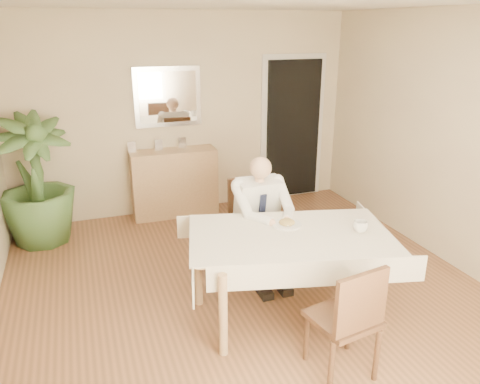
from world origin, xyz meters
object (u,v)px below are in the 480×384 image
object	(u,v)px
coffee_mug	(360,227)
potted_palm	(36,180)
chair_far	(253,218)
dining_table	(290,243)
sideboard	(174,183)
seated_man	(264,215)
chair_near	(350,316)

from	to	relation	value
coffee_mug	potted_palm	bearing A→B (deg)	137.77
coffee_mug	chair_far	bearing A→B (deg)	118.77
dining_table	sideboard	xyz separation A→B (m)	(-0.46, 2.58, -0.22)
seated_man	potted_palm	xyz separation A→B (m)	(-2.11, 1.68, 0.06)
seated_man	sideboard	distance (m)	2.06
sideboard	seated_man	bearing A→B (deg)	-76.03
chair_far	chair_near	world-z (taller)	chair_far
chair_near	potted_palm	world-z (taller)	potted_palm
dining_table	chair_near	world-z (taller)	chair_near
chair_far	seated_man	bearing A→B (deg)	-91.55
dining_table	chair_near	distance (m)	0.91
chair_far	potted_palm	world-z (taller)	potted_palm
dining_table	potted_palm	xyz separation A→B (m)	(-2.11, 2.28, 0.09)
chair_far	dining_table	bearing A→B (deg)	-91.55
dining_table	potted_palm	world-z (taller)	potted_palm
chair_near	potted_palm	distance (m)	3.84
chair_near	seated_man	distance (m)	1.50
dining_table	sideboard	distance (m)	2.63
chair_near	coffee_mug	world-z (taller)	chair_near
chair_far	potted_palm	bearing A→B (deg)	145.11
dining_table	sideboard	world-z (taller)	sideboard
chair_far	chair_near	distance (m)	1.79
seated_man	coffee_mug	bearing A→B (deg)	-52.67
chair_near	seated_man	world-z (taller)	seated_man
chair_near	sideboard	bearing A→B (deg)	88.61
coffee_mug	sideboard	distance (m)	2.96
coffee_mug	potted_palm	world-z (taller)	potted_palm
chair_near	dining_table	bearing A→B (deg)	82.89
chair_near	coffee_mug	xyz separation A→B (m)	(0.54, 0.74, 0.29)
coffee_mug	sideboard	size ratio (longest dim) A/B	0.11
dining_table	seated_man	bearing A→B (deg)	103.93
seated_man	sideboard	bearing A→B (deg)	103.02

